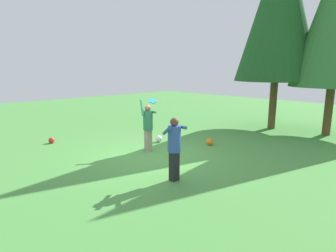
{
  "coord_description": "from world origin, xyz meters",
  "views": [
    {
      "loc": [
        7.03,
        -5.97,
        2.9
      ],
      "look_at": [
        0.46,
        0.25,
        1.05
      ],
      "focal_mm": 30.09,
      "sensor_mm": 36.0,
      "label": 1
    }
  ],
  "objects_px": {
    "ball_red": "(52,140)",
    "tree_center": "(280,6)",
    "person_thrower": "(148,124)",
    "person_catcher": "(174,144)",
    "ball_yellow": "(172,154)",
    "frisbee": "(153,101)",
    "ball_white": "(159,139)",
    "ball_orange": "(210,142)"
  },
  "relations": [
    {
      "from": "ball_red",
      "to": "tree_center",
      "type": "relative_size",
      "value": 0.03
    },
    {
      "from": "person_thrower",
      "to": "person_catcher",
      "type": "xyz_separation_m",
      "value": [
        2.56,
        -1.23,
        0.01
      ]
    },
    {
      "from": "ball_red",
      "to": "person_thrower",
      "type": "bearing_deg",
      "value": 31.31
    },
    {
      "from": "ball_yellow",
      "to": "person_thrower",
      "type": "bearing_deg",
      "value": -175.42
    },
    {
      "from": "person_thrower",
      "to": "frisbee",
      "type": "xyz_separation_m",
      "value": [
        0.69,
        -0.37,
        0.9
      ]
    },
    {
      "from": "frisbee",
      "to": "person_thrower",
      "type": "bearing_deg",
      "value": 152.17
    },
    {
      "from": "ball_white",
      "to": "ball_orange",
      "type": "distance_m",
      "value": 2.03
    },
    {
      "from": "person_catcher",
      "to": "ball_orange",
      "type": "bearing_deg",
      "value": -41.16
    },
    {
      "from": "ball_orange",
      "to": "person_catcher",
      "type": "bearing_deg",
      "value": -66.02
    },
    {
      "from": "person_thrower",
      "to": "ball_orange",
      "type": "height_order",
      "value": "person_thrower"
    },
    {
      "from": "ball_white",
      "to": "ball_yellow",
      "type": "bearing_deg",
      "value": -29.59
    },
    {
      "from": "person_catcher",
      "to": "ball_white",
      "type": "xyz_separation_m",
      "value": [
        -3.24,
        2.35,
        -0.86
      ]
    },
    {
      "from": "person_catcher",
      "to": "ball_yellow",
      "type": "relative_size",
      "value": 6.47
    },
    {
      "from": "person_thrower",
      "to": "tree_center",
      "type": "relative_size",
      "value": 0.2
    },
    {
      "from": "frisbee",
      "to": "ball_white",
      "type": "distance_m",
      "value": 2.68
    },
    {
      "from": "person_thrower",
      "to": "ball_white",
      "type": "xyz_separation_m",
      "value": [
        -0.68,
        1.11,
        -0.86
      ]
    },
    {
      "from": "frisbee",
      "to": "ball_yellow",
      "type": "bearing_deg",
      "value": 46.74
    },
    {
      "from": "person_thrower",
      "to": "ball_yellow",
      "type": "xyz_separation_m",
      "value": [
        1.12,
        0.09,
        -0.86
      ]
    },
    {
      "from": "person_thrower",
      "to": "frisbee",
      "type": "height_order",
      "value": "frisbee"
    },
    {
      "from": "ball_yellow",
      "to": "tree_center",
      "type": "distance_m",
      "value": 8.79
    },
    {
      "from": "ball_red",
      "to": "ball_orange",
      "type": "relative_size",
      "value": 0.86
    },
    {
      "from": "frisbee",
      "to": "ball_orange",
      "type": "xyz_separation_m",
      "value": [
        0.33,
        2.58,
        -1.75
      ]
    },
    {
      "from": "ball_white",
      "to": "tree_center",
      "type": "relative_size",
      "value": 0.03
    },
    {
      "from": "ball_white",
      "to": "ball_red",
      "type": "distance_m",
      "value": 4.25
    },
    {
      "from": "person_thrower",
      "to": "ball_yellow",
      "type": "height_order",
      "value": "person_thrower"
    },
    {
      "from": "ball_red",
      "to": "frisbee",
      "type": "bearing_deg",
      "value": 22.71
    },
    {
      "from": "ball_white",
      "to": "frisbee",
      "type": "bearing_deg",
      "value": -47.11
    },
    {
      "from": "ball_orange",
      "to": "ball_yellow",
      "type": "bearing_deg",
      "value": -87.46
    },
    {
      "from": "person_thrower",
      "to": "tree_center",
      "type": "height_order",
      "value": "tree_center"
    },
    {
      "from": "tree_center",
      "to": "person_thrower",
      "type": "bearing_deg",
      "value": -99.58
    },
    {
      "from": "ball_yellow",
      "to": "ball_orange",
      "type": "height_order",
      "value": "ball_orange"
    },
    {
      "from": "frisbee",
      "to": "ball_red",
      "type": "relative_size",
      "value": 1.52
    },
    {
      "from": "frisbee",
      "to": "ball_red",
      "type": "height_order",
      "value": "frisbee"
    },
    {
      "from": "frisbee",
      "to": "ball_yellow",
      "type": "distance_m",
      "value": 1.86
    },
    {
      "from": "person_thrower",
      "to": "person_catcher",
      "type": "relative_size",
      "value": 1.09
    },
    {
      "from": "person_thrower",
      "to": "frisbee",
      "type": "bearing_deg",
      "value": -0.0
    },
    {
      "from": "frisbee",
      "to": "tree_center",
      "type": "bearing_deg",
      "value": 86.28
    },
    {
      "from": "ball_orange",
      "to": "tree_center",
      "type": "relative_size",
      "value": 0.03
    },
    {
      "from": "frisbee",
      "to": "ball_white",
      "type": "xyz_separation_m",
      "value": [
        -1.38,
        1.48,
        -1.75
      ]
    },
    {
      "from": "tree_center",
      "to": "person_catcher",
      "type": "bearing_deg",
      "value": -80.26
    },
    {
      "from": "frisbee",
      "to": "ball_white",
      "type": "bearing_deg",
      "value": 132.89
    },
    {
      "from": "ball_white",
      "to": "tree_center",
      "type": "bearing_deg",
      "value": 72.3
    }
  ]
}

